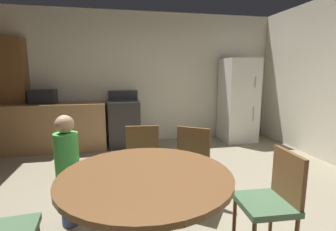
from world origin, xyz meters
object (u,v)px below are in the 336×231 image
(oven_range, at_px, (124,123))
(chair_northeast, at_px, (190,162))
(refrigerator, at_px, (238,100))
(chair_east, at_px, (273,197))
(dining_table, at_px, (146,194))
(chair_north, at_px, (143,160))
(microwave, at_px, (43,97))
(person_child, at_px, (68,168))

(oven_range, height_order, chair_northeast, oven_range)
(refrigerator, bearing_deg, chair_east, -112.66)
(dining_table, relative_size, chair_north, 1.43)
(chair_east, relative_size, chair_north, 1.00)
(oven_range, relative_size, dining_table, 0.89)
(microwave, relative_size, chair_east, 0.51)
(oven_range, xyz_separation_m, dining_table, (0.05, -3.30, 0.14))
(refrigerator, height_order, chair_east, refrigerator)
(oven_range, bearing_deg, dining_table, -89.09)
(refrigerator, relative_size, chair_east, 2.02)
(person_child, bearing_deg, microwave, 155.07)
(microwave, xyz_separation_m, person_child, (0.85, -2.59, -0.45))
(chair_northeast, bearing_deg, chair_east, 60.93)
(oven_range, height_order, chair_north, oven_range)
(microwave, distance_m, chair_north, 2.85)
(dining_table, distance_m, person_child, 0.97)
(refrigerator, bearing_deg, dining_table, -126.25)
(oven_range, distance_m, chair_east, 3.52)
(oven_range, xyz_separation_m, person_child, (-0.61, -2.59, 0.11))
(dining_table, bearing_deg, chair_northeast, 54.85)
(chair_east, xyz_separation_m, chair_north, (-0.92, 1.06, 0.00))
(chair_east, height_order, person_child, person_child)
(dining_table, height_order, chair_north, chair_north)
(refrigerator, xyz_separation_m, dining_table, (-2.38, -3.24, -0.27))
(chair_east, bearing_deg, refrigerator, -109.37)
(refrigerator, distance_m, dining_table, 4.03)
(oven_range, bearing_deg, microwave, -179.86)
(chair_north, bearing_deg, dining_table, 0.00)
(person_child, bearing_deg, chair_north, 68.21)
(chair_north, xyz_separation_m, person_child, (-0.74, -0.29, 0.08))
(chair_northeast, distance_m, chair_north, 0.53)
(oven_range, xyz_separation_m, microwave, (-1.47, -0.00, 0.56))
(microwave, distance_m, dining_table, 3.65)
(oven_range, distance_m, chair_northeast, 2.56)
(microwave, xyz_separation_m, dining_table, (1.52, -3.30, -0.42))
(dining_table, xyz_separation_m, chair_east, (1.00, -0.06, -0.10))
(microwave, height_order, dining_table, microwave)
(chair_northeast, height_order, chair_north, same)
(oven_range, bearing_deg, refrigerator, -1.27)
(refrigerator, relative_size, dining_table, 1.42)
(chair_east, xyz_separation_m, chair_northeast, (-0.42, 0.88, 0.00))
(oven_range, relative_size, person_child, 1.01)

